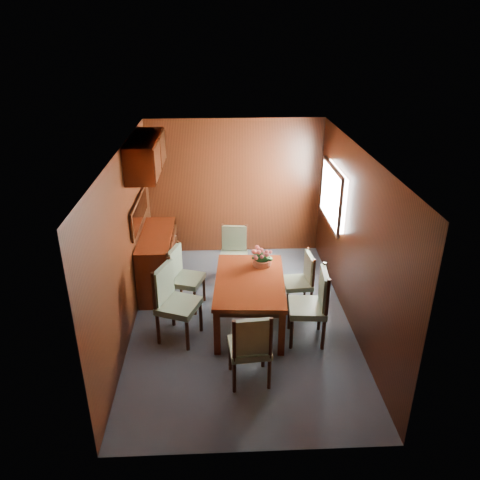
{
  "coord_description": "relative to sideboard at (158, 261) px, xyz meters",
  "views": [
    {
      "loc": [
        -0.28,
        -5.51,
        3.8
      ],
      "look_at": [
        0.0,
        0.41,
        1.05
      ],
      "focal_mm": 35.0,
      "sensor_mm": 36.0,
      "label": 1
    }
  ],
  "objects": [
    {
      "name": "chair_left_far",
      "position": [
        0.41,
        -0.57,
        0.07
      ],
      "size": [
        0.54,
        0.56,
        0.94
      ],
      "rotation": [
        0.0,
        0.0,
        -1.89
      ],
      "color": "black",
      "rests_on": "ground"
    },
    {
      "name": "chair_left_near",
      "position": [
        0.35,
        -1.33,
        0.13
      ],
      "size": [
        0.63,
        0.64,
        1.05
      ],
      "rotation": [
        0.0,
        0.0,
        -1.95
      ],
      "color": "black",
      "rests_on": "ground"
    },
    {
      "name": "sideboard",
      "position": [
        0.0,
        0.0,
        0.0
      ],
      "size": [
        0.48,
        1.4,
        0.9
      ],
      "primitive_type": "cube",
      "color": "#391207",
      "rests_on": "ground"
    },
    {
      "name": "room_shell",
      "position": [
        1.15,
        -0.67,
        1.18
      ],
      "size": [
        3.06,
        4.52,
        2.41
      ],
      "color": "black",
      "rests_on": "ground"
    },
    {
      "name": "chair_right_far",
      "position": [
        2.14,
        -0.71,
        0.03
      ],
      "size": [
        0.43,
        0.44,
        0.87
      ],
      "rotation": [
        0.0,
        0.0,
        1.65
      ],
      "color": "black",
      "rests_on": "ground"
    },
    {
      "name": "flower_centerpiece",
      "position": [
        1.56,
        -0.66,
        0.38
      ],
      "size": [
        0.29,
        0.29,
        0.29
      ],
      "color": "#B45B37",
      "rests_on": "dining_table"
    },
    {
      "name": "dining_table",
      "position": [
        1.36,
        -1.08,
        0.14
      ],
      "size": [
        1.02,
        1.53,
        0.69
      ],
      "rotation": [
        0.0,
        0.0,
        -0.07
      ],
      "color": "#391207",
      "rests_on": "ground"
    },
    {
      "name": "chair_head",
      "position": [
        1.29,
        -2.28,
        0.09
      ],
      "size": [
        0.5,
        0.48,
        0.97
      ],
      "rotation": [
        0.0,
        0.0,
        0.09
      ],
      "color": "black",
      "rests_on": "ground"
    },
    {
      "name": "chair_foot",
      "position": [
        1.19,
        0.2,
        0.05
      ],
      "size": [
        0.48,
        0.46,
        0.91
      ],
      "rotation": [
        0.0,
        0.0,
        3.02
      ],
      "color": "black",
      "rests_on": "ground"
    },
    {
      "name": "chair_right_near",
      "position": [
        2.15,
        -1.48,
        0.12
      ],
      "size": [
        0.51,
        0.53,
        1.03
      ],
      "rotation": [
        0.0,
        0.0,
        1.48
      ],
      "color": "black",
      "rests_on": "ground"
    },
    {
      "name": "ground",
      "position": [
        1.25,
        -1.0,
        -0.45
      ],
      "size": [
        4.5,
        4.5,
        0.0
      ],
      "primitive_type": "plane",
      "color": "#353F49",
      "rests_on": "ground"
    }
  ]
}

